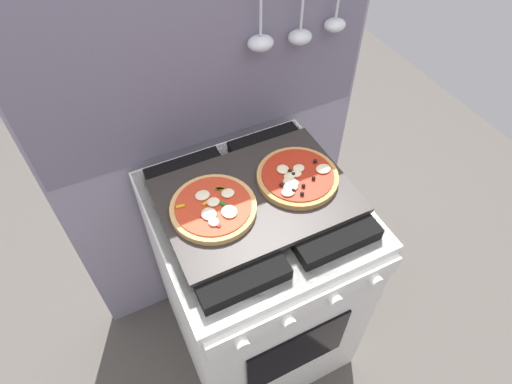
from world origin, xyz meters
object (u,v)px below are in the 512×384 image
(stove, at_px, (256,279))
(pizza_left, at_px, (213,206))
(baking_tray, at_px, (256,196))
(pizza_right, at_px, (297,177))

(stove, height_order, pizza_left, pizza_left)
(baking_tray, relative_size, pizza_right, 2.27)
(baking_tray, bearing_deg, stove, -90.00)
(baking_tray, distance_m, pizza_left, 0.13)
(stove, distance_m, pizza_left, 0.49)
(baking_tray, xyz_separation_m, pizza_left, (-0.13, 0.00, 0.02))
(pizza_left, distance_m, pizza_right, 0.26)
(stove, xyz_separation_m, pizza_right, (0.13, 0.00, 0.48))
(stove, xyz_separation_m, pizza_left, (-0.13, 0.01, 0.48))
(stove, relative_size, pizza_right, 3.78)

